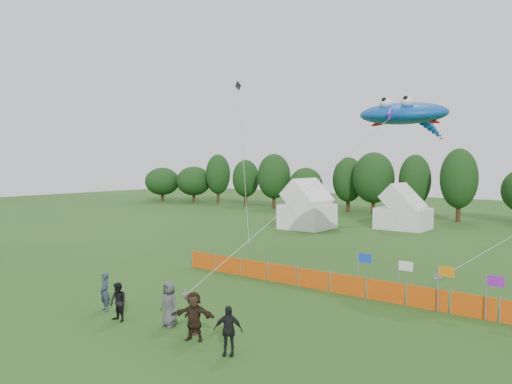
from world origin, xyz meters
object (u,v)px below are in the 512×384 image
Objects in this scene: tent_left at (307,208)px; spectator_f at (194,316)px; barrier_fence at (330,282)px; stingray_kite at (406,114)px; spectator_e at (169,304)px; spectator_d at (228,330)px; spectator_b at (118,302)px; spectator_a at (105,292)px; spectator_c at (192,314)px; tent_right at (403,212)px.

tent_left is 2.46× the size of spectator_f.
stingray_kite reaches higher than barrier_fence.
spectator_d is at bearing -7.39° from spectator_e.
spectator_e is (2.14, 0.91, 0.10)m from spectator_b.
spectator_c is (5.27, 0.23, -0.03)m from spectator_a.
spectator_b is (-4.63, -9.66, 0.32)m from barrier_fence.
spectator_f is at bearing -95.21° from stingray_kite.
spectator_f is at bearing -65.66° from tent_left.
barrier_fence is 11.82m from stingray_kite.
tent_left is 2.62× the size of spectator_a.
spectator_b is at bearing -115.62° from barrier_fence.
spectator_a is at bearing 147.01° from spectator_d.
tent_right is 2.79× the size of spectator_d.
barrier_fence is 10.85× the size of spectator_f.
spectator_c is 0.90× the size of spectator_f.
tent_left is at bearing 108.77° from spectator_b.
spectator_f is 18.95m from stingray_kite.
barrier_fence is at bearing 66.61° from spectator_a.
stingray_kite reaches higher than tent_right.
barrier_fence is 10.84× the size of spectator_e.
spectator_f is (4.08, 0.37, 0.10)m from spectator_b.
tent_left is 2.45× the size of spectator_e.
spectator_c is 0.09× the size of stingray_kite.
spectator_a is 0.94× the size of spectator_f.
tent_left reaches higher than tent_right.
spectator_f is at bearing -81.00° from tent_right.
spectator_e is at bearing -68.54° from tent_left.
spectator_a is 5.77m from spectator_f.
spectator_c is (3.58, 0.78, 0.01)m from spectator_b.
spectator_e reaches higher than spectator_d.
spectator_d is 0.95× the size of spectator_e.
spectator_e is (-2.49, -8.75, 0.42)m from barrier_fence.
spectator_f reaches higher than spectator_b.
tent_left is at bearing 124.64° from barrier_fence.
stingray_kite is at bearing 101.55° from spectator_c.
spectator_a is at bearing 163.61° from spectator_b.
spectator_d is (6.03, 0.07, 0.05)m from spectator_b.
spectator_c is 1.45m from spectator_e.
spectator_b is 2.32m from spectator_e.
spectator_e is (-1.44, 0.13, 0.09)m from spectator_c.
stingray_kite is (5.61, 17.16, 8.75)m from spectator_b.
stingray_kite reaches higher than tent_left.
spectator_d reaches higher than spectator_b.
barrier_fence is at bearing 78.87° from spectator_e.
tent_left is 2.75× the size of spectator_b.
stingray_kite is at bearing 82.57° from barrier_fence.
spectator_c reaches higher than barrier_fence.
spectator_f is (5.77, -0.18, 0.06)m from spectator_a.
barrier_fence is at bearing -55.36° from tent_left.
spectator_b is (1.69, -0.55, -0.04)m from spectator_a.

